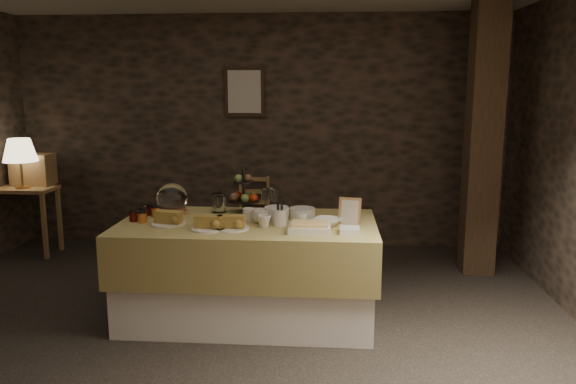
# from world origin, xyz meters

# --- Properties ---
(ground_plane) EXTENTS (5.50, 5.00, 0.01)m
(ground_plane) POSITION_xyz_m (0.00, 0.00, 0.00)
(ground_plane) COLOR black
(ground_plane) RESTS_ON ground
(room_shell) EXTENTS (5.52, 5.02, 2.60)m
(room_shell) POSITION_xyz_m (0.00, 0.00, 1.56)
(room_shell) COLOR black
(room_shell) RESTS_ON ground
(buffet_table) EXTENTS (1.97, 1.05, 0.78)m
(buffet_table) POSITION_xyz_m (0.18, 0.34, 0.45)
(buffet_table) COLOR white
(buffet_table) RESTS_ON ground_plane
(console_table) EXTENTS (0.69, 0.40, 0.74)m
(console_table) POSITION_xyz_m (-2.50, 1.87, 0.61)
(console_table) COLOR #996B3F
(console_table) RESTS_ON ground_plane
(table_lamp) EXTENTS (0.35, 0.35, 0.53)m
(table_lamp) POSITION_xyz_m (-2.45, 1.82, 1.14)
(table_lamp) COLOR #C48B45
(table_lamp) RESTS_ON console_table
(wine_rack) EXTENTS (0.42, 0.26, 0.34)m
(wine_rack) POSITION_xyz_m (-2.45, 2.05, 0.91)
(wine_rack) COLOR #996B3F
(wine_rack) RESTS_ON console_table
(chair) EXTENTS (0.39, 0.37, 0.62)m
(chair) POSITION_xyz_m (-0.06, 2.34, 0.35)
(chair) COLOR #996B3F
(chair) RESTS_ON ground_plane
(timber_column) EXTENTS (0.30, 0.30, 2.60)m
(timber_column) POSITION_xyz_m (2.27, 1.64, 1.30)
(timber_column) COLOR black
(timber_column) RESTS_ON ground_plane
(framed_picture) EXTENTS (0.45, 0.04, 0.55)m
(framed_picture) POSITION_xyz_m (-0.15, 2.47, 1.75)
(framed_picture) COLOR black
(framed_picture) RESTS_ON room_shell
(plate_stack_a) EXTENTS (0.19, 0.19, 0.10)m
(plate_stack_a) POSITION_xyz_m (0.40, 0.44, 0.83)
(plate_stack_a) COLOR white
(plate_stack_a) RESTS_ON buffet_table
(plate_stack_b) EXTENTS (0.20, 0.20, 0.08)m
(plate_stack_b) POSITION_xyz_m (0.60, 0.48, 0.82)
(plate_stack_b) COLOR white
(plate_stack_b) RESTS_ON buffet_table
(cutlery_holder) EXTENTS (0.10, 0.10, 0.12)m
(cutlery_holder) POSITION_xyz_m (0.44, 0.24, 0.84)
(cutlery_holder) COLOR white
(cutlery_holder) RESTS_ON buffet_table
(cup_a) EXTENTS (0.14, 0.14, 0.11)m
(cup_a) POSITION_xyz_m (0.29, 0.31, 0.83)
(cup_a) COLOR white
(cup_a) RESTS_ON buffet_table
(cup_b) EXTENTS (0.13, 0.13, 0.09)m
(cup_b) POSITION_xyz_m (0.33, 0.18, 0.83)
(cup_b) COLOR white
(cup_b) RESTS_ON buffet_table
(mug_c) EXTENTS (0.09, 0.09, 0.09)m
(mug_c) POSITION_xyz_m (0.18, 0.40, 0.83)
(mug_c) COLOR white
(mug_c) RESTS_ON buffet_table
(mug_d) EXTENTS (0.08, 0.08, 0.09)m
(mug_d) POSITION_xyz_m (0.60, 0.26, 0.83)
(mug_d) COLOR white
(mug_d) RESTS_ON buffet_table
(bowl) EXTENTS (0.27, 0.27, 0.05)m
(bowl) POSITION_xyz_m (0.80, 0.28, 0.81)
(bowl) COLOR white
(bowl) RESTS_ON buffet_table
(cake_dome) EXTENTS (0.26, 0.26, 0.26)m
(cake_dome) POSITION_xyz_m (-0.48, 0.60, 0.88)
(cake_dome) COLOR #996B3F
(cake_dome) RESTS_ON buffet_table
(fruit_stand) EXTENTS (0.25, 0.25, 0.36)m
(fruit_stand) POSITION_xyz_m (0.11, 0.67, 0.92)
(fruit_stand) COLOR black
(fruit_stand) RESTS_ON buffet_table
(bread_platter_left) EXTENTS (0.26, 0.26, 0.11)m
(bread_platter_left) POSITION_xyz_m (-0.40, 0.20, 0.82)
(bread_platter_left) COLOR white
(bread_platter_left) RESTS_ON buffet_table
(bread_platter_center) EXTENTS (0.26, 0.26, 0.11)m
(bread_platter_center) POSITION_xyz_m (-0.06, 0.08, 0.82)
(bread_platter_center) COLOR white
(bread_platter_center) RESTS_ON buffet_table
(bread_platter_right) EXTENTS (0.26, 0.26, 0.11)m
(bread_platter_right) POSITION_xyz_m (0.10, 0.10, 0.82)
(bread_platter_right) COLOR white
(bread_platter_right) RESTS_ON buffet_table
(jam_jars) EXTENTS (0.18, 0.32, 0.07)m
(jam_jars) POSITION_xyz_m (-0.64, 0.38, 0.82)
(jam_jars) COLOR #4C0C09
(jam_jars) RESTS_ON buffet_table
(tart_dish) EXTENTS (0.30, 0.22, 0.07)m
(tart_dish) POSITION_xyz_m (0.67, 0.07, 0.81)
(tart_dish) COLOR white
(tart_dish) RESTS_ON buffet_table
(square_dish) EXTENTS (0.14, 0.14, 0.04)m
(square_dish) POSITION_xyz_m (0.96, 0.05, 0.80)
(square_dish) COLOR white
(square_dish) RESTS_ON buffet_table
(menu_frame) EXTENTS (0.18, 0.10, 0.22)m
(menu_frame) POSITION_xyz_m (0.97, 0.34, 0.87)
(menu_frame) COLOR #996B3F
(menu_frame) RESTS_ON buffet_table
(storage_jar_a) EXTENTS (0.10, 0.10, 0.16)m
(storage_jar_a) POSITION_xyz_m (-0.11, 0.65, 0.86)
(storage_jar_a) COLOR white
(storage_jar_a) RESTS_ON buffet_table
(storage_jar_b) EXTENTS (0.09, 0.09, 0.14)m
(storage_jar_b) POSITION_xyz_m (-0.09, 0.64, 0.85)
(storage_jar_b) COLOR white
(storage_jar_b) RESTS_ON buffet_table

